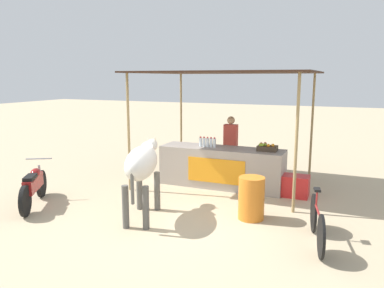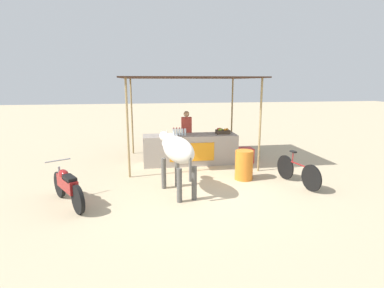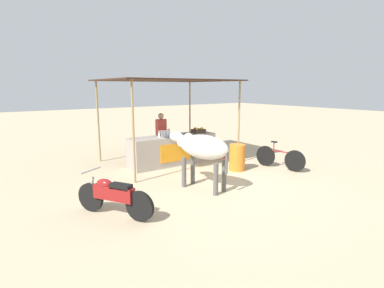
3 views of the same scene
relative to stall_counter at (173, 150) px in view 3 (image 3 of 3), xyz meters
The scene contains 11 objects.
ground_plane 2.25m from the stall_counter, 90.00° to the right, with size 60.00×60.00×0.00m, color tan.
stall_counter is the anchor object (origin of this frame).
stall_awning 2.20m from the stall_counter, 90.00° to the left, with size 4.20×3.20×2.77m.
water_bottle_row 0.69m from the stall_counter, behind, with size 0.43×0.07×0.25m.
fruit_crate 1.22m from the stall_counter, ahead, with size 0.44×0.32×0.18m.
vendor_behind_counter 0.84m from the stall_counter, 91.07° to the left, with size 0.34×0.22×1.65m.
cooler_box 1.79m from the stall_counter, ahead, with size 0.60×0.44×0.48m, color red.
water_barrel 2.18m from the stall_counter, 56.25° to the right, with size 0.49×0.49×0.81m, color orange.
cow 2.69m from the stall_counter, 105.45° to the right, with size 0.90×1.84×1.44m.
motorcycle_parked 4.23m from the stall_counter, 137.62° to the right, with size 1.02×1.58×0.90m.
bicycle_leaning 3.45m from the stall_counter, 44.88° to the right, with size 0.37×1.63×0.85m.
Camera 3 is at (-5.07, -6.17, 2.54)m, focal length 28.00 mm.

